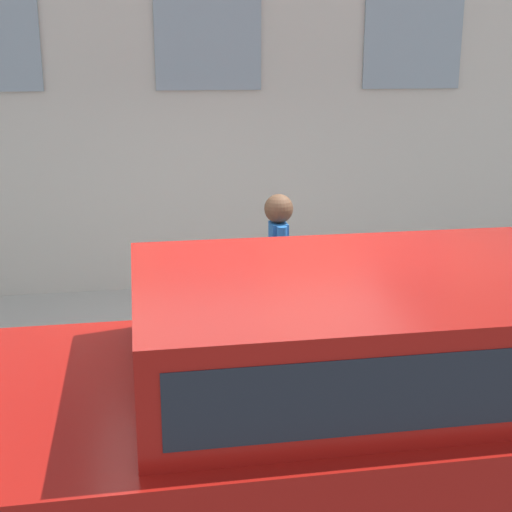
% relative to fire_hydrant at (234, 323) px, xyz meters
% --- Properties ---
extents(ground_plane, '(80.00, 80.00, 0.00)m').
position_rel_fire_hydrant_xyz_m(ground_plane, '(-0.63, -0.09, -0.60)').
color(ground_plane, '#514F4C').
extents(sidewalk, '(3.10, 60.00, 0.14)m').
position_rel_fire_hydrant_xyz_m(sidewalk, '(0.92, -0.09, -0.53)').
color(sidewalk, '#B2ADA3').
rests_on(sidewalk, ground_plane).
extents(fire_hydrant, '(0.37, 0.47, 0.89)m').
position_rel_fire_hydrant_xyz_m(fire_hydrant, '(0.00, 0.00, 0.00)').
color(fire_hydrant, red).
rests_on(fire_hydrant, sidewalk).
extents(person, '(0.36, 0.24, 1.50)m').
position_rel_fire_hydrant_xyz_m(person, '(0.14, -0.40, 0.44)').
color(person, '#232328').
rests_on(person, sidewalk).
extents(parked_truck_red_near, '(2.05, 4.30, 1.55)m').
position_rel_fire_hydrant_xyz_m(parked_truck_red_near, '(-1.82, -0.47, 0.29)').
color(parked_truck_red_near, black).
rests_on(parked_truck_red_near, ground_plane).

